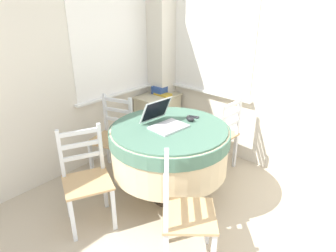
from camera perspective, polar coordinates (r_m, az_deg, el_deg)
corner_room_shell at (r=2.90m, az=0.37°, el=11.63°), size 4.42×4.51×2.55m
round_dining_table at (r=2.82m, az=0.30°, el=-3.73°), size 1.12×1.12×0.78m
laptop at (r=2.74m, az=-0.76°, el=0.99°), size 0.35×0.37×0.23m
computer_mouse at (r=2.86m, az=4.25°, el=1.31°), size 0.06×0.09×0.04m
cell_phone at (r=2.95m, az=4.75°, el=1.74°), size 0.09×0.13×0.01m
dining_chair_near_back_window at (r=3.39m, az=-10.39°, el=-2.14°), size 0.48×0.48×0.88m
dining_chair_near_right_window at (r=3.43m, az=9.74°, el=-1.75°), size 0.41×0.40×0.88m
dining_chair_camera_near at (r=2.26m, az=2.92°, el=-16.55°), size 0.54×0.54×0.88m
dining_chair_left_flank at (r=2.71m, az=-15.28°, el=-9.82°), size 0.52×0.51×0.88m
corner_cabinet at (r=4.10m, az=-1.88°, el=1.45°), size 0.57×0.40×0.66m
storage_box at (r=4.03m, az=-1.63°, el=6.86°), size 0.15×0.17×0.10m
book_on_cabinet at (r=3.99m, az=-0.98°, el=6.08°), size 0.14×0.22×0.02m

